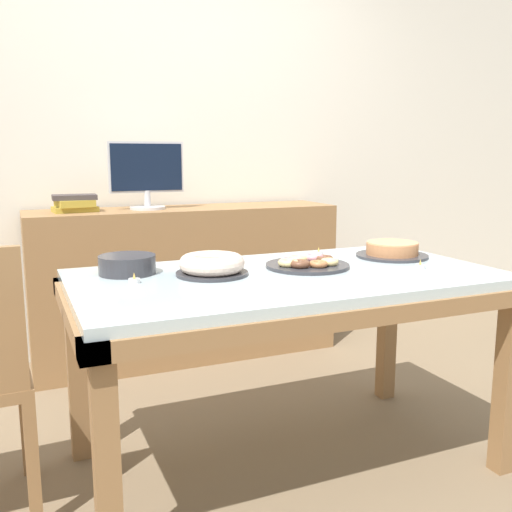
% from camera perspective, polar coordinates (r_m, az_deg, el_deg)
% --- Properties ---
extents(ground_plane, '(12.00, 12.00, 0.00)m').
position_cam_1_polar(ground_plane, '(2.41, 3.02, -19.93)').
color(ground_plane, '#7A664C').
extents(wall_back, '(8.00, 0.10, 2.60)m').
position_cam_1_polar(wall_back, '(3.64, -8.58, 11.46)').
color(wall_back, silver).
rests_on(wall_back, ground).
extents(dining_table, '(1.61, 0.87, 0.77)m').
position_cam_1_polar(dining_table, '(2.16, 3.18, -4.23)').
color(dining_table, silver).
rests_on(dining_table, ground).
extents(sideboard, '(1.78, 0.44, 0.90)m').
position_cam_1_polar(sideboard, '(3.43, -6.92, -2.70)').
color(sideboard, olive).
rests_on(sideboard, ground).
extents(computer_monitor, '(0.42, 0.20, 0.38)m').
position_cam_1_polar(computer_monitor, '(3.29, -10.88, 7.91)').
color(computer_monitor, silver).
rests_on(computer_monitor, sideboard).
extents(book_stack, '(0.24, 0.20, 0.09)m').
position_cam_1_polar(book_stack, '(3.24, -17.67, 5.05)').
color(book_stack, '#B29933').
rests_on(book_stack, sideboard).
extents(cake_chocolate_round, '(0.31, 0.31, 0.07)m').
position_cam_1_polar(cake_chocolate_round, '(2.53, 13.46, 0.55)').
color(cake_chocolate_round, '#333338').
rests_on(cake_chocolate_round, dining_table).
extents(cake_golden_bundt, '(0.27, 0.27, 0.08)m').
position_cam_1_polar(cake_golden_bundt, '(2.10, -4.42, -0.90)').
color(cake_golden_bundt, '#333338').
rests_on(cake_golden_bundt, dining_table).
extents(pastry_platter, '(0.33, 0.33, 0.04)m').
position_cam_1_polar(pastry_platter, '(2.25, 5.14, -0.74)').
color(pastry_platter, '#333338').
rests_on(pastry_platter, dining_table).
extents(plate_stack, '(0.21, 0.21, 0.07)m').
position_cam_1_polar(plate_stack, '(2.17, -12.75, -0.84)').
color(plate_stack, '#333338').
rests_on(plate_stack, dining_table).
extents(tealight_right_edge, '(0.04, 0.04, 0.04)m').
position_cam_1_polar(tealight_right_edge, '(2.53, 6.28, 0.31)').
color(tealight_right_edge, silver).
rests_on(tealight_right_edge, dining_table).
extents(tealight_near_cakes, '(0.04, 0.04, 0.04)m').
position_cam_1_polar(tealight_near_cakes, '(2.01, -12.08, -2.38)').
color(tealight_near_cakes, silver).
rests_on(tealight_near_cakes, dining_table).
extents(tealight_near_front, '(0.04, 0.04, 0.04)m').
position_cam_1_polar(tealight_near_front, '(2.30, 16.10, -0.98)').
color(tealight_near_front, silver).
rests_on(tealight_near_front, dining_table).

